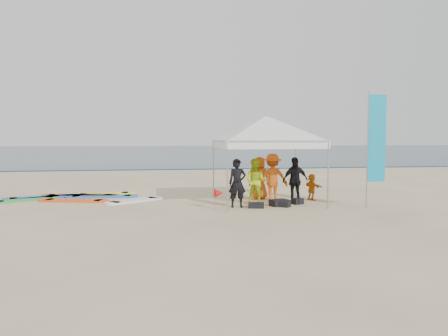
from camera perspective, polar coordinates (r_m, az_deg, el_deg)
name	(u,v)px	position (r m, az deg, el deg)	size (l,w,h in m)	color
ground	(215,216)	(12.55, -1.22, -6.33)	(120.00, 120.00, 0.00)	beige
ocean	(166,151)	(72.29, -7.64, 2.21)	(160.00, 84.00, 0.08)	#0C2633
shoreline_foam	(180,170)	(30.56, -5.82, -0.24)	(160.00, 1.20, 0.01)	silver
person_black_a	(237,183)	(14.04, 1.75, -2.00)	(0.57, 0.37, 1.57)	black
person_yellow	(256,182)	(14.69, 4.21, -1.78)	(0.75, 0.59, 1.55)	#C7E11F
person_orange_a	(272,178)	(15.20, 6.34, -1.32)	(1.10, 0.63, 1.70)	#E35B14
person_black_b	(295,180)	(15.02, 9.28, -1.61)	(0.93, 0.39, 1.59)	black
person_orange_b	(260,178)	(15.98, 4.67, -1.30)	(0.76, 0.49, 1.55)	#C95911
person_seated	(312,187)	(16.01, 11.39, -2.44)	(0.88, 0.28, 0.95)	orange
canopy_tent	(266,116)	(15.01, 5.52, 6.76)	(4.53, 4.53, 3.42)	#A5A5A8
feather_flag	(376,140)	(14.64, 19.23, 3.52)	(0.62, 0.04, 3.71)	#A5A5A8
marker_pennant	(219,193)	(13.81, -0.67, -3.30)	(0.28, 0.28, 0.64)	#A5A5A8
gear_pile	(277,203)	(14.44, 6.91, -4.61)	(2.07, 0.98, 0.22)	black
surfboard_spread	(79,198)	(17.01, -18.37, -3.69)	(5.70, 3.15, 0.07)	green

